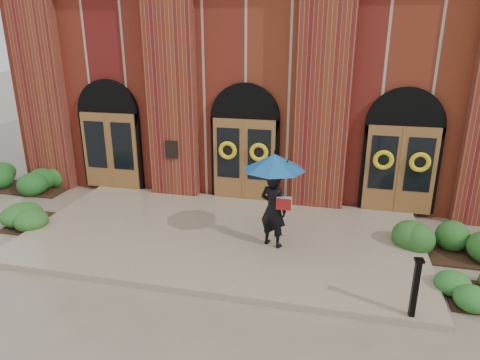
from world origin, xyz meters
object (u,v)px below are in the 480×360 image
(man_with_umbrella, at_px, (274,183))
(hedge_wall_left, at_px, (24,179))
(hedge_wall_right, at_px, (435,240))
(metal_post, at_px, (415,287))

(man_with_umbrella, height_order, hedge_wall_left, man_with_umbrella)
(man_with_umbrella, height_order, hedge_wall_right, man_with_umbrella)
(metal_post, distance_m, hedge_wall_left, 12.73)
(hedge_wall_left, bearing_deg, hedge_wall_right, -7.30)
(metal_post, bearing_deg, man_with_umbrella, 143.50)
(metal_post, relative_size, hedge_wall_right, 0.43)
(metal_post, xyz_separation_m, hedge_wall_right, (0.90, 2.91, -0.41))
(metal_post, height_order, hedge_wall_left, metal_post)
(metal_post, relative_size, hedge_wall_left, 0.43)
(man_with_umbrella, bearing_deg, metal_post, 165.80)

